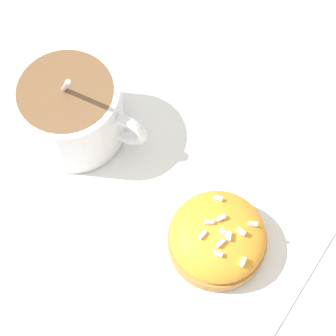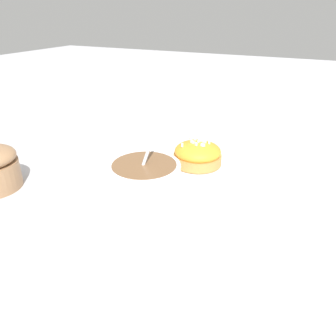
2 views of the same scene
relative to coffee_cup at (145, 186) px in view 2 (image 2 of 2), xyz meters
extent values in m
plane|color=#B2B2B7|center=(0.08, -0.01, -0.04)|extent=(3.00, 3.00, 0.00)
cube|color=white|center=(0.08, -0.01, -0.04)|extent=(0.34, 0.35, 0.00)
cylinder|color=white|center=(0.00, 0.00, 0.00)|extent=(0.09, 0.09, 0.07)
cylinder|color=brown|center=(0.00, 0.00, 0.02)|extent=(0.08, 0.08, 0.01)
torus|color=white|center=(0.05, 0.01, 0.00)|extent=(0.04, 0.02, 0.04)
ellipsoid|color=silver|center=(0.02, -0.01, -0.03)|extent=(0.03, 0.02, 0.01)
cylinder|color=silver|center=(-0.01, 0.00, 0.02)|extent=(0.05, 0.02, 0.09)
cylinder|color=#C18442|center=(0.16, -0.01, -0.03)|extent=(0.08, 0.08, 0.02)
ellipsoid|color=orange|center=(0.16, -0.01, -0.01)|extent=(0.08, 0.08, 0.03)
cube|color=white|center=(0.17, -0.02, 0.00)|extent=(0.00, 0.01, 0.00)
cube|color=white|center=(0.19, -0.02, 0.00)|extent=(0.00, 0.01, 0.00)
cube|color=white|center=(0.17, -0.02, 0.00)|extent=(0.01, 0.01, 0.00)
cube|color=white|center=(0.18, 0.01, 0.00)|extent=(0.01, 0.01, 0.00)
cube|color=white|center=(0.15, -0.02, 0.00)|extent=(0.00, 0.01, 0.00)
cube|color=white|center=(0.16, 0.00, 0.00)|extent=(0.01, 0.01, 0.00)
cube|color=white|center=(0.15, -0.01, 0.00)|extent=(0.01, 0.01, 0.00)
cube|color=white|center=(0.17, -0.01, 0.00)|extent=(0.01, 0.01, 0.00)
cube|color=white|center=(0.15, 0.01, 0.00)|extent=(0.01, 0.01, 0.00)
cube|color=white|center=(0.17, -0.01, 0.00)|extent=(0.01, 0.00, 0.00)
cube|color=white|center=(0.18, 0.00, 0.00)|extent=(0.01, 0.00, 0.00)
camera|label=1|loc=(0.21, -0.13, 0.42)|focal=60.00mm
camera|label=2|loc=(-0.31, -0.18, 0.20)|focal=35.00mm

